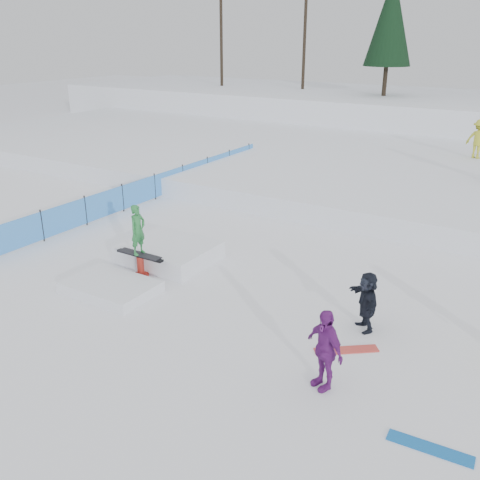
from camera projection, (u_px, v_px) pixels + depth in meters
The scene contains 10 objects.
ground at pixel (183, 299), 13.90m from camera, with size 120.00×120.00×0.00m, color white.
snow_berm at pixel (445, 115), 37.27m from camera, with size 60.00×14.00×2.40m, color white.
snow_midrise at pixel (380, 165), 26.45m from camera, with size 50.00×18.00×0.80m, color white.
safety_fence at pixel (155, 187), 22.13m from camera, with size 0.05×16.00×1.10m.
walker_ygreen at pixel (479, 139), 25.73m from camera, with size 1.20×0.69×1.86m, color gold.
spectator_purple at pixel (325, 349), 10.18m from camera, with size 0.98×0.41×1.67m, color #73217F.
spectator_dark at pixel (367, 301), 12.25m from camera, with size 1.33×0.42×1.44m, color black.
loose_board_red at pixel (346, 350), 11.64m from camera, with size 1.40×0.28×0.03m, color #C53C34.
loose_board_teal at pixel (430, 448), 8.88m from camera, with size 1.40×0.28×0.03m, color #115DAC.
jib_rail_feature at pixel (154, 259), 15.59m from camera, with size 2.60×4.40×2.11m.
Camera 1 is at (7.79, -9.78, 6.44)m, focal length 40.00 mm.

